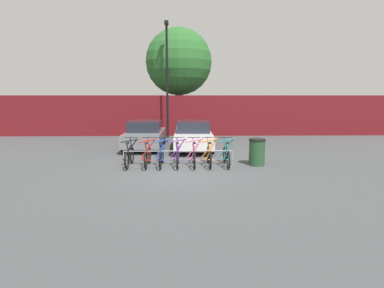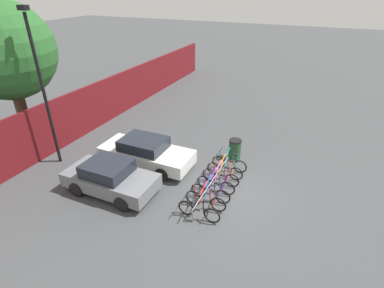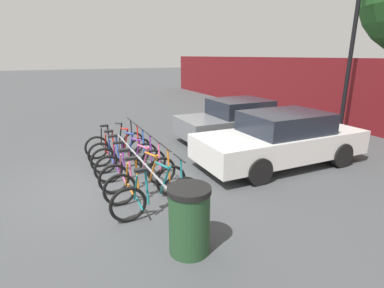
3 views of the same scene
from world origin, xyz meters
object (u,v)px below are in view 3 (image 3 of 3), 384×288
object	(u,v)px
bicycle_black	(116,144)
bicycle_purple	(131,164)
bicycle_blue	(125,156)
lamp_post	(356,20)
car_white	(281,139)
bicycle_red	(121,150)
bicycle_orange	(146,183)
trash_bin	(189,220)
car_grey	(237,121)
bicycle_pink	(139,173)
bike_rack	(138,158)
bicycle_teal	(157,196)

from	to	relation	value
bicycle_black	bicycle_purple	world-z (taller)	same
bicycle_black	bicycle_blue	world-z (taller)	same
lamp_post	car_white	bearing A→B (deg)	-69.89
bicycle_red	bicycle_orange	xyz separation A→B (m)	(2.33, 0.00, 0.00)
bicycle_purple	trash_bin	bearing A→B (deg)	0.65
bicycle_purple	bicycle_orange	size ratio (longest dim) A/B	1.00
car_grey	trash_bin	xyz separation A→B (m)	(4.80, -3.98, -0.17)
bicycle_blue	bicycle_pink	world-z (taller)	same
bicycle_blue	trash_bin	world-z (taller)	bicycle_blue
bicycle_black	bicycle_pink	distance (m)	2.44
bicycle_orange	lamp_post	xyz separation A→B (m)	(-2.03, 7.97, 3.56)
bicycle_red	bike_rack	bearing A→B (deg)	5.82
bicycle_blue	bicycle_orange	bearing A→B (deg)	1.13
bike_rack	bicycle_teal	bearing A→B (deg)	-4.63
bike_rack	bicycle_black	size ratio (longest dim) A/B	2.46
bicycle_purple	car_grey	world-z (taller)	car_grey
bicycle_pink	car_white	size ratio (longest dim) A/B	0.38
bicycle_pink	bicycle_red	bearing A→B (deg)	178.86
bike_rack	trash_bin	size ratio (longest dim) A/B	4.09
bicycle_red	car_grey	distance (m)	4.14
bicycle_blue	bike_rack	bearing A→B (deg)	14.41
bicycle_teal	bicycle_orange	bearing A→B (deg)	178.11
bicycle_orange	car_grey	size ratio (longest dim) A/B	0.43
bike_rack	bicycle_purple	size ratio (longest dim) A/B	2.46
bicycle_blue	bicycle_orange	distance (m)	1.81
bike_rack	bicycle_red	distance (m)	1.17
bicycle_teal	car_grey	xyz separation A→B (m)	(-3.62, 4.08, 0.31)
bicycle_purple	bicycle_blue	bearing A→B (deg)	178.87
bicycle_pink	bicycle_teal	size ratio (longest dim) A/B	1.00
bike_rack	bicycle_blue	size ratio (longest dim) A/B	2.46
bicycle_orange	trash_bin	xyz separation A→B (m)	(1.84, 0.09, 0.14)
bicycle_black	bicycle_blue	size ratio (longest dim) A/B	1.00
bicycle_teal	lamp_post	size ratio (longest dim) A/B	0.24
bike_rack	car_white	size ratio (longest dim) A/B	0.93
bike_rack	bicycle_pink	size ratio (longest dim) A/B	2.46
bicycle_red	bicycle_pink	bearing A→B (deg)	-1.53
bicycle_purple	lamp_post	bearing A→B (deg)	94.91
bicycle_red	lamp_post	xyz separation A→B (m)	(0.29, 7.97, 3.56)
bike_rack	bicycle_blue	xyz separation A→B (m)	(-0.63, -0.15, -0.11)
bicycle_pink	trash_bin	bearing A→B (deg)	1.10
bicycle_black	bicycle_pink	world-z (taller)	same
bike_rack	lamp_post	xyz separation A→B (m)	(-0.86, 7.83, 3.44)
bike_rack	bicycle_orange	xyz separation A→B (m)	(1.18, -0.15, -0.11)
lamp_post	trash_bin	distance (m)	9.42
bicycle_pink	trash_bin	size ratio (longest dim) A/B	1.66
car_grey	bicycle_blue	bearing A→B (deg)	-74.20
lamp_post	bicycle_red	bearing A→B (deg)	-92.11
car_grey	bicycle_orange	bearing A→B (deg)	-54.03
bicycle_blue	bicycle_purple	world-z (taller)	same
bicycle_orange	bicycle_purple	bearing A→B (deg)	176.68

